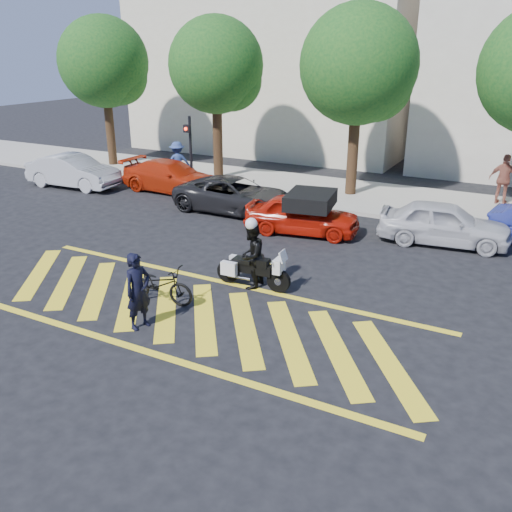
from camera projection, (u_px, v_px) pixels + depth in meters
The scene contains 19 objects.
ground at pixel (187, 312), 12.96m from camera, with size 90.00×90.00×0.00m, color black.
sidewalk at pixel (350, 195), 22.81m from camera, with size 60.00×5.00×0.15m, color #9E998E.
crosswalk at pixel (185, 311), 12.97m from camera, with size 12.33×4.00×0.01m.
building_left at pixel (275, 63), 31.94m from camera, with size 16.00×8.00×10.00m, color beige.
tree_far_left at pixel (107, 65), 26.69m from camera, with size 4.40×4.40×7.41m.
tree_left at pixel (219, 69), 23.87m from camera, with size 4.20×4.20×7.26m.
tree_center at pixel (362, 69), 20.99m from camera, with size 4.60×4.60×7.56m.
signal_pole at pixel (190, 147), 23.12m from camera, with size 0.28×0.43×3.20m.
officer_bike at pixel (138, 291), 11.94m from camera, with size 0.65×0.42×1.78m, color black.
bicycle at pixel (159, 284), 13.27m from camera, with size 0.64×1.83×0.96m, color black.
police_motorcycle at pixel (252, 269), 14.12m from camera, with size 2.08×0.67×0.92m.
officer_moto at pixel (251, 256), 13.99m from camera, with size 0.85×0.66×1.75m, color black.
red_convertible at pixel (302, 215), 18.17m from camera, with size 1.54×3.83×1.31m, color #B81608.
parked_far_left at pixel (73, 171), 24.15m from camera, with size 1.52×4.37×1.44m, color #9C9DA3.
parked_left at pixel (172, 177), 23.42m from camera, with size 1.87×4.59×1.33m, color #AD230A.
parked_mid_left at pixel (235, 195), 20.53m from camera, with size 2.17×4.70×1.31m, color black.
parked_mid_right at pixel (444, 223), 17.16m from camera, with size 1.63×4.06×1.38m, color #BBBBBF.
pedestrian_left at pixel (178, 162), 24.32m from camera, with size 1.18×0.68×1.83m, color navy.
pedestrian_right at pixel (504, 179), 20.94m from camera, with size 1.14×0.47×1.94m, color #9F5A48.
Camera 1 is at (6.91, -9.46, 5.93)m, focal length 38.00 mm.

